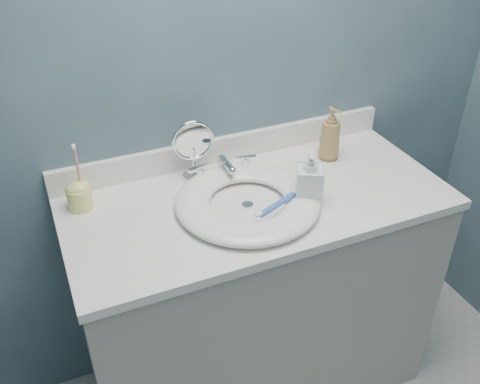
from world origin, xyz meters
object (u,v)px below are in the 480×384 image
makeup_mirror (193,147)px  soap_bottle_clear (310,177)px  soap_bottle_amber (330,134)px  toothbrush_holder (79,194)px

makeup_mirror → soap_bottle_clear: makeup_mirror is taller
soap_bottle_amber → toothbrush_holder: toothbrush_holder is taller
makeup_mirror → soap_bottle_clear: (0.28, -0.28, -0.02)m
soap_bottle_clear → toothbrush_holder: bearing=-173.7°
soap_bottle_clear → soap_bottle_amber: bearing=73.3°
makeup_mirror → soap_bottle_clear: size_ratio=1.16×
makeup_mirror → soap_bottle_amber: 0.48m
makeup_mirror → toothbrush_holder: size_ratio=0.95×
makeup_mirror → soap_bottle_clear: bearing=-41.5°
makeup_mirror → soap_bottle_amber: size_ratio=1.08×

